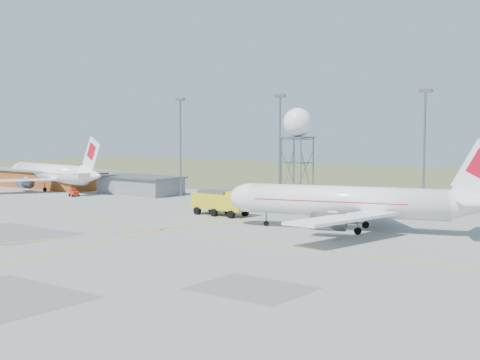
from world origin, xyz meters
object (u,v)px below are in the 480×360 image
Objects in this scene: fire_truck at (222,203)px; baggage_tug at (74,194)px; radar_tower at (297,154)px; airliner_far at (53,174)px; airliner_main at (351,202)px.

fire_truck is 44.00m from baggage_tug.
radar_tower reaches higher than baggage_tug.
baggage_tug is (15.21, -6.17, -3.24)m from airliner_far.
airliner_main reaches higher than fire_truck.
airliner_far is 66.30m from radar_tower.
baggage_tug is at bearing 175.91° from fire_truck.
fire_truck is (-7.09, -11.49, -7.94)m from radar_tower.
radar_tower is (-17.37, 13.20, 5.95)m from airliner_main.
airliner_far is 3.53× the size of fire_truck.
radar_tower is 15.66m from fire_truck.
airliner_main is at bearing -37.23° from radar_tower.
fire_truck is at bearing 176.16° from airliner_far.
airliner_main is 1.02× the size of airliner_far.
baggage_tug is (-68.18, 6.42, -3.37)m from airliner_main.
fire_truck is (-24.45, 1.71, -1.99)m from airliner_main.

